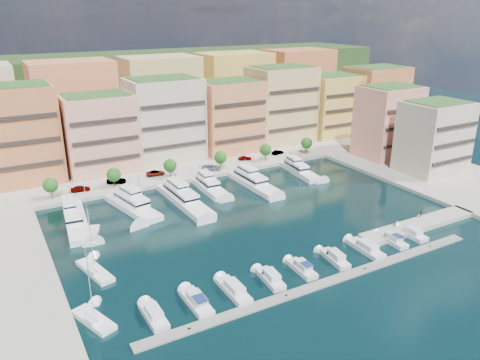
{
  "coord_description": "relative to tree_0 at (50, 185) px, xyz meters",
  "views": [
    {
      "loc": [
        -52.34,
        -85.58,
        46.27
      ],
      "look_at": [
        1.75,
        10.43,
        6.0
      ],
      "focal_mm": 35.0,
      "sensor_mm": 36.0,
      "label": 1
    }
  ],
  "objects": [
    {
      "name": "person_0",
      "position": [
        63.48,
        -54.34,
        -2.95
      ],
      "size": [
        0.65,
        0.69,
        1.58
      ],
      "primitive_type": "imported",
      "rotation": [
        0.0,
        0.0,
        2.22
      ],
      "color": "#25284A",
      "rests_on": "finger_pier"
    },
    {
      "name": "tree_0",
      "position": [
        0.0,
        0.0,
        0.0
      ],
      "size": [
        3.8,
        3.8,
        5.65
      ],
      "color": "#473323",
      "rests_on": "north_quay"
    },
    {
      "name": "cruiser_8",
      "position": [
        64.8,
        -58.08,
        -4.2
      ],
      "size": [
        2.84,
        7.25,
        2.55
      ],
      "color": "silver",
      "rests_on": "ground"
    },
    {
      "name": "lamppost_0",
      "position": [
        4.0,
        -2.3,
        -0.92
      ],
      "size": [
        0.3,
        0.3,
        4.2
      ],
      "color": "black",
      "rests_on": "north_quay"
    },
    {
      "name": "tree_1",
      "position": [
        16.0,
        0.0,
        0.0
      ],
      "size": [
        3.8,
        3.8,
        5.65
      ],
      "color": "#473323",
      "rests_on": "north_quay"
    },
    {
      "name": "sailboat_0",
      "position": [
        -2.25,
        -54.31,
        -4.43
      ],
      "size": [
        5.58,
        9.19,
        13.2
      ],
      "color": "white",
      "rests_on": "ground"
    },
    {
      "name": "cruiser_4",
      "position": [
        35.38,
        -58.1,
        -4.17
      ],
      "size": [
        2.8,
        7.48,
        2.66
      ],
      "color": "silver",
      "rests_on": "ground"
    },
    {
      "name": "lamppost_2",
      "position": [
        40.0,
        -2.3,
        -0.92
      ],
      "size": [
        0.3,
        0.3,
        4.2
      ],
      "color": "black",
      "rests_on": "north_quay"
    },
    {
      "name": "apartment_4",
      "position": [
        60.0,
        16.49,
        8.07
      ],
      "size": [
        20.0,
        15.5,
        23.8
      ],
      "color": "#D97551",
      "rests_on": "north_quay"
    },
    {
      "name": "cruiser_7",
      "position": [
        58.87,
        -58.1,
        -4.17
      ],
      "size": [
        2.79,
        7.59,
        2.66
      ],
      "color": "silver",
      "rests_on": "ground"
    },
    {
      "name": "apartment_2",
      "position": [
        17.0,
        16.49,
        7.57
      ],
      "size": [
        20.0,
        15.5,
        22.8
      ],
      "color": "tan",
      "rests_on": "north_quay"
    },
    {
      "name": "cruiser_6",
      "position": [
        51.44,
        -58.1,
        -4.2
      ],
      "size": [
        3.15,
        9.09,
        2.55
      ],
      "color": "silver",
      "rests_on": "ground"
    },
    {
      "name": "ground",
      "position": [
        40.0,
        -33.5,
        -4.74
      ],
      "size": [
        400.0,
        400.0,
        0.0
      ],
      "primitive_type": "plane",
      "color": "black",
      "rests_on": "ground"
    },
    {
      "name": "hillside",
      "position": [
        40.0,
        76.5,
        -4.74
      ],
      "size": [
        240.0,
        40.0,
        58.0
      ],
      "primitive_type": "cube",
      "color": "#183616",
      "rests_on": "ground"
    },
    {
      "name": "apartment_7",
      "position": [
        124.0,
        14.49,
        8.57
      ],
      "size": [
        22.0,
        16.5,
        24.8
      ],
      "color": "#B6663C",
      "rests_on": "north_quay"
    },
    {
      "name": "apartment_east_b",
      "position": [
        102.0,
        -31.51,
        6.57
      ],
      "size": [
        18.0,
        14.5,
        20.8
      ],
      "color": "beige",
      "rests_on": "east_quay"
    },
    {
      "name": "car_5",
      "position": [
        71.56,
        4.31,
        -3.03
      ],
      "size": [
        4.51,
        2.21,
        1.42
      ],
      "primitive_type": "imported",
      "rotation": [
        0.0,
        0.0,
        1.74
      ],
      "color": "gray",
      "rests_on": "north_quay"
    },
    {
      "name": "backblock_1",
      "position": [
        15.0,
        40.5,
        11.26
      ],
      "size": [
        26.0,
        18.0,
        30.0
      ],
      "primitive_type": "cube",
      "color": "#D97551",
      "rests_on": "north_quay"
    },
    {
      "name": "cruiser_1",
      "position": [
        13.7,
        -58.11,
        -4.17
      ],
      "size": [
        2.84,
        8.65,
        2.66
      ],
      "color": "silver",
      "rests_on": "ground"
    },
    {
      "name": "tree_3",
      "position": [
        48.0,
        0.0,
        0.0
      ],
      "size": [
        3.8,
        3.8,
        5.65
      ],
      "color": "#473323",
      "rests_on": "north_quay"
    },
    {
      "name": "east_quay",
      "position": [
        102.0,
        -41.5,
        -4.74
      ],
      "size": [
        34.0,
        76.0,
        2.0
      ],
      "primitive_type": "cube",
      "color": "#9E998E",
      "rests_on": "ground"
    },
    {
      "name": "tree_2",
      "position": [
        32.0,
        0.0,
        0.0
      ],
      "size": [
        3.8,
        3.8,
        5.65
      ],
      "color": "#473323",
      "rests_on": "north_quay"
    },
    {
      "name": "apartment_5",
      "position": [
        82.0,
        18.49,
        9.57
      ],
      "size": [
        22.0,
        16.5,
        26.8
      ],
      "color": "tan",
      "rests_on": "north_quay"
    },
    {
      "name": "north_quay",
      "position": [
        40.0,
        28.5,
        -4.74
      ],
      "size": [
        220.0,
        64.0,
        2.0
      ],
      "primitive_type": "cube",
      "color": "#9E998E",
      "rests_on": "ground"
    },
    {
      "name": "finger_pier",
      "position": [
        70.0,
        -55.5,
        -4.74
      ],
      "size": [
        32.0,
        5.0,
        2.0
      ],
      "primitive_type": "cube",
      "color": "#9E998E",
      "rests_on": "ground"
    },
    {
      "name": "apartment_3",
      "position": [
        38.0,
        18.49,
        9.07
      ],
      "size": [
        22.0,
        16.5,
        25.8
      ],
      "color": "beige",
      "rests_on": "north_quay"
    },
    {
      "name": "lamppost_1",
      "position": [
        22.0,
        -2.3,
        -0.92
      ],
      "size": [
        0.3,
        0.3,
        4.2
      ],
      "color": "black",
      "rests_on": "north_quay"
    },
    {
      "name": "sailboat_2",
      "position": [
        4.12,
        -24.45,
        -4.43
      ],
      "size": [
        5.58,
        9.53,
        13.2
      ],
      "color": "white",
      "rests_on": "ground"
    },
    {
      "name": "person_1",
      "position": [
        72.46,
        -53.55,
        -2.84
      ],
      "size": [
        1.1,
        1.1,
        1.8
      ],
      "primitive_type": "imported",
      "rotation": [
        0.0,
        0.0,
        3.92
      ],
      "color": "#47352B",
      "rests_on": "finger_pier"
    },
    {
      "name": "car_4",
      "position": [
        58.93,
        4.26,
        -3.0
      ],
      "size": [
        4.66,
        2.89,
        1.48
      ],
      "primitive_type": "imported",
      "rotation": [
        0.0,
        0.0,
        1.29
      ],
      "color": "gray",
      "rests_on": "north_quay"
    },
    {
      "name": "yacht_4",
      "position": [
        50.7,
        -14.46,
        -3.65
      ],
      "size": [
        5.48,
        21.71,
        7.3
      ],
      "color": "white",
      "rests_on": "ground"
    },
    {
      "name": "yacht_3",
      "position": [
        38.56,
        -11.77,
        -3.53
      ],
      "size": [
        4.87,
        16.01,
        7.3
      ],
      "color": "white",
      "rests_on": "ground"
    },
    {
      "name": "yacht_0",
      "position": [
        2.61,
        -15.1,
        -3.53
      ],
      "size": [
        6.86,
        23.48,
        7.3
      ],
      "color": "white",
      "rests_on": "ground"
    },
    {
      "name": "yacht_1",
      "position": [
        16.35,
        -13.92,
        -3.65
      ],
      "size": [
        9.05,
        21.03,
        7.3
      ],
      "color": "white",
      "rests_on": "ground"
    },
    {
      "name": "tree_5",
      "position": [
        80.0,
        0.0,
        0.0
      ],
      "size": [
        3.8,
        3.8,
        5.65
      ],
      "color": "#473323",
      "rests_on": "north_quay"
    },
    {
      "name": "tree_4",
      "position": [
        64.0,
        0.0,
        0.0
      ],
      "size": [
        3.8,
        3.8,
        5.65
      ],
      "color": "#473323",
      "rests_on": "north_quay"
    },
    {
      "name": "cruiser_0",
      "position": [
        6.27,
        -58.09,
        -4.2
      ],
      "size": [
        2.64,
        7.93,
        2.55
      ],
      "color": "silver",
      "rests_on": "ground"
    },
    {
      "name": "car_1",
      "position": [
        17.3,
        3.25,
        -2.89
      ],
      "size": [
        5.45,
        3.59,
        1.7
      ],
      "primitive_type": "imported",
      "rotation": [
        0.0,
        0.0,
        1.19
      ],
      "color": "gray",
      "rests_on": "north_quay"
    },
    {
      "name": "apartment_6",
      "position": [
        104.0,
        16.49,
        7.57
      ],
      "size": [
        20.0,
        15.5,
        22.8
      ],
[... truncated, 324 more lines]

